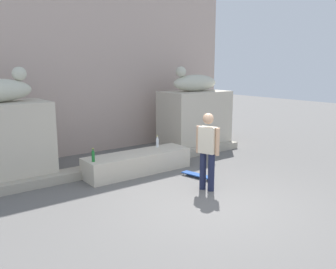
# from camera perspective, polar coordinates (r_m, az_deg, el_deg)

# --- Properties ---
(ground_plane) EXTENTS (40.00, 40.00, 0.00)m
(ground_plane) POSITION_cam_1_polar(r_m,az_deg,el_deg) (6.90, 6.78, -11.31)
(ground_plane) COLOR #605E5B
(facade_wall) EXTENTS (10.22, 0.60, 6.59)m
(facade_wall) POSITION_cam_1_polar(r_m,az_deg,el_deg) (11.02, -13.49, 14.34)
(facade_wall) COLOR #C1AA9D
(facade_wall) RESTS_ON ground_plane
(pedestal_left) EXTENTS (2.14, 1.28, 1.84)m
(pedestal_left) POSITION_cam_1_polar(r_m,az_deg,el_deg) (8.65, -25.76, -1.35)
(pedestal_left) COLOR beige
(pedestal_left) RESTS_ON ground_plane
(pedestal_right) EXTENTS (2.14, 1.28, 1.84)m
(pedestal_right) POSITION_cam_1_polar(r_m,az_deg,el_deg) (11.23, 4.37, 2.39)
(pedestal_right) COLOR beige
(pedestal_right) RESTS_ON ground_plane
(statue_reclining_right) EXTENTS (1.63, 0.67, 0.78)m
(statue_reclining_right) POSITION_cam_1_polar(r_m,az_deg,el_deg) (11.09, 4.31, 8.53)
(statue_reclining_right) COLOR beige
(statue_reclining_right) RESTS_ON pedestal_right
(ledge_block) EXTENTS (2.75, 0.78, 0.51)m
(ledge_block) POSITION_cam_1_polar(r_m,az_deg,el_deg) (8.76, -4.94, -4.60)
(ledge_block) COLOR beige
(ledge_block) RESTS_ON ground_plane
(skater) EXTENTS (0.31, 0.51, 1.67)m
(skater) POSITION_cam_1_polar(r_m,az_deg,el_deg) (7.40, 6.49, -2.25)
(skater) COLOR #1E233F
(skater) RESTS_ON ground_plane
(skateboard) EXTENTS (0.36, 0.82, 0.08)m
(skateboard) POSITION_cam_1_polar(r_m,az_deg,el_deg) (8.42, 4.77, -6.61)
(skateboard) COLOR navy
(skateboard) RESTS_ON ground_plane
(bottle_clear) EXTENTS (0.07, 0.07, 0.31)m
(bottle_clear) POSITION_cam_1_polar(r_m,az_deg,el_deg) (9.23, -1.77, -1.31)
(bottle_clear) COLOR silver
(bottle_clear) RESTS_ON ledge_block
(bottle_green) EXTENTS (0.07, 0.07, 0.31)m
(bottle_green) POSITION_cam_1_polar(r_m,az_deg,el_deg) (8.02, -12.16, -3.49)
(bottle_green) COLOR #1E722D
(bottle_green) RESTS_ON ledge_block
(stair_step) EXTENTS (7.90, 0.50, 0.21)m
(stair_step) POSITION_cam_1_polar(r_m,az_deg,el_deg) (9.22, -6.61, -4.80)
(stair_step) COLOR #A9A08F
(stair_step) RESTS_ON ground_plane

